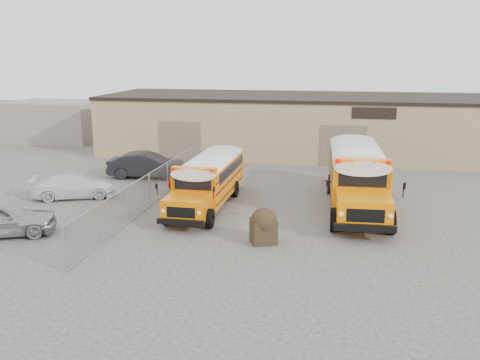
% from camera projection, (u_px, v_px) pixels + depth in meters
% --- Properties ---
extents(ground, '(120.00, 120.00, 0.00)m').
position_uv_depth(ground, '(252.00, 231.00, 24.52)').
color(ground, '#3D3A38').
rests_on(ground, ground).
extents(warehouse, '(30.20, 10.20, 4.67)m').
position_uv_depth(warehouse, '(293.00, 124.00, 43.06)').
color(warehouse, tan).
rests_on(warehouse, ground).
extents(chainlink_fence, '(0.07, 18.07, 1.81)m').
position_uv_depth(chainlink_fence, '(150.00, 190.00, 28.28)').
color(chainlink_fence, gray).
rests_on(chainlink_fence, ground).
extents(distant_building_left, '(8.00, 6.00, 3.60)m').
position_uv_depth(distant_building_left, '(56.00, 121.00, 49.15)').
color(distant_building_left, gray).
rests_on(distant_building_left, ground).
extents(school_bus_left, '(2.77, 9.07, 2.65)m').
position_uv_depth(school_bus_left, '(231.00, 158.00, 33.62)').
color(school_bus_left, orange).
rests_on(school_bus_left, ground).
extents(school_bus_right, '(3.43, 11.05, 3.20)m').
position_uv_depth(school_bus_right, '(350.00, 150.00, 34.61)').
color(school_bus_right, '#FF8100').
rests_on(school_bus_right, ground).
extents(tarp_bundle, '(1.32, 1.27, 1.56)m').
position_uv_depth(tarp_bundle, '(264.00, 225.00, 22.82)').
color(tarp_bundle, black).
rests_on(tarp_bundle, ground).
extents(car_silver, '(5.14, 3.60, 1.63)m').
position_uv_depth(car_silver, '(0.00, 218.00, 23.72)').
color(car_silver, '#A2A2A6').
rests_on(car_silver, ground).
extents(car_white, '(4.86, 3.42, 1.31)m').
position_uv_depth(car_white, '(74.00, 186.00, 30.02)').
color(car_white, silver).
rests_on(car_white, ground).
extents(car_dark, '(5.16, 2.21, 1.65)m').
position_uv_depth(car_dark, '(147.00, 165.00, 34.79)').
color(car_dark, black).
rests_on(car_dark, ground).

